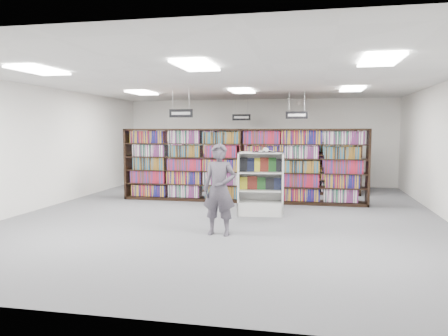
% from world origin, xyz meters
% --- Properties ---
extents(floor, '(12.00, 12.00, 0.00)m').
position_xyz_m(floor, '(0.00, 0.00, 0.00)').
color(floor, '#55555A').
rests_on(floor, ground).
extents(ceiling, '(10.00, 12.00, 0.10)m').
position_xyz_m(ceiling, '(0.00, 0.00, 3.20)').
color(ceiling, silver).
rests_on(ceiling, wall_back).
extents(wall_back, '(10.00, 0.10, 3.20)m').
position_xyz_m(wall_back, '(0.00, 6.00, 1.60)').
color(wall_back, white).
rests_on(wall_back, ground).
extents(wall_front, '(10.00, 0.10, 3.20)m').
position_xyz_m(wall_front, '(0.00, -6.00, 1.60)').
color(wall_front, white).
rests_on(wall_front, ground).
extents(wall_left, '(0.10, 12.00, 3.20)m').
position_xyz_m(wall_left, '(-5.00, 0.00, 1.60)').
color(wall_left, white).
rests_on(wall_left, ground).
extents(bookshelf_row_near, '(7.00, 0.60, 2.10)m').
position_xyz_m(bookshelf_row_near, '(0.00, 2.00, 1.05)').
color(bookshelf_row_near, black).
rests_on(bookshelf_row_near, floor).
extents(bookshelf_row_mid, '(7.00, 0.60, 2.10)m').
position_xyz_m(bookshelf_row_mid, '(0.00, 4.00, 1.05)').
color(bookshelf_row_mid, black).
rests_on(bookshelf_row_mid, floor).
extents(bookshelf_row_far, '(7.00, 0.60, 2.10)m').
position_xyz_m(bookshelf_row_far, '(0.00, 5.70, 1.05)').
color(bookshelf_row_far, black).
rests_on(bookshelf_row_far, floor).
extents(aisle_sign_left, '(0.65, 0.02, 0.80)m').
position_xyz_m(aisle_sign_left, '(-1.50, 1.00, 2.53)').
color(aisle_sign_left, '#B2B2B7').
rests_on(aisle_sign_left, ceiling).
extents(aisle_sign_right, '(0.65, 0.02, 0.80)m').
position_xyz_m(aisle_sign_right, '(1.50, 3.00, 2.53)').
color(aisle_sign_right, '#B2B2B7').
rests_on(aisle_sign_right, ceiling).
extents(aisle_sign_center, '(0.65, 0.02, 0.80)m').
position_xyz_m(aisle_sign_center, '(-0.50, 5.00, 2.53)').
color(aisle_sign_center, '#B2B2B7').
rests_on(aisle_sign_center, ceiling).
extents(troffer_front_left, '(0.60, 1.20, 0.04)m').
position_xyz_m(troffer_front_left, '(-3.00, -3.00, 3.16)').
color(troffer_front_left, white).
rests_on(troffer_front_left, ceiling).
extents(troffer_front_center, '(0.60, 1.20, 0.04)m').
position_xyz_m(troffer_front_center, '(0.00, -3.00, 3.16)').
color(troffer_front_center, white).
rests_on(troffer_front_center, ceiling).
extents(troffer_front_right, '(0.60, 1.20, 0.04)m').
position_xyz_m(troffer_front_right, '(3.00, -3.00, 3.16)').
color(troffer_front_right, white).
rests_on(troffer_front_right, ceiling).
extents(troffer_back_left, '(0.60, 1.20, 0.04)m').
position_xyz_m(troffer_back_left, '(-3.00, 2.00, 3.16)').
color(troffer_back_left, white).
rests_on(troffer_back_left, ceiling).
extents(troffer_back_center, '(0.60, 1.20, 0.04)m').
position_xyz_m(troffer_back_center, '(0.00, 2.00, 3.16)').
color(troffer_back_center, white).
rests_on(troffer_back_center, ceiling).
extents(troffer_back_right, '(0.60, 1.20, 0.04)m').
position_xyz_m(troffer_back_right, '(3.00, 2.00, 3.16)').
color(troffer_back_right, white).
rests_on(troffer_back_right, ceiling).
extents(endcap_display, '(1.14, 0.65, 1.53)m').
position_xyz_m(endcap_display, '(0.76, 0.17, 0.51)').
color(endcap_display, silver).
rests_on(endcap_display, floor).
extents(open_book, '(0.75, 0.53, 0.13)m').
position_xyz_m(open_book, '(0.89, 0.13, 1.56)').
color(open_book, black).
rests_on(open_book, endcap_display).
extents(shopper, '(0.69, 0.47, 1.80)m').
position_xyz_m(shopper, '(0.20, -2.04, 0.90)').
color(shopper, '#4C4650').
rests_on(shopper, floor).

